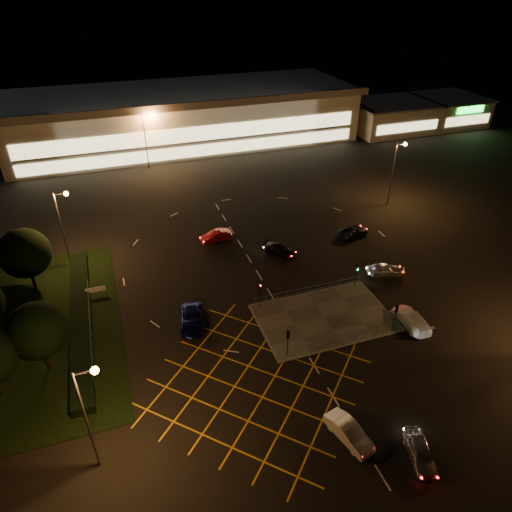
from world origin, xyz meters
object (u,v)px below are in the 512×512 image
object	(u,v)px
car_far_dkgrey	(280,250)
car_queue_white	(349,432)
signal_sw	(288,338)
car_near_silver	(420,452)
car_left_blue	(192,319)
signal_nw	(260,290)
signal_ne	(357,270)
car_right_silver	(385,269)
car_approach_white	(412,319)
signal_se	(396,312)
car_east_grey	(353,232)
car_circ_red	(216,236)

from	to	relation	value
car_far_dkgrey	car_queue_white	bearing A→B (deg)	-138.74
signal_sw	car_near_silver	distance (m)	14.69
car_left_blue	car_far_dkgrey	distance (m)	17.30
signal_nw	signal_ne	xyz separation A→B (m)	(12.00, 0.00, 0.00)
car_near_silver	car_right_silver	distance (m)	25.19
signal_ne	car_approach_white	bearing A→B (deg)	-74.03
signal_se	car_right_silver	xyz separation A→B (m)	(4.74, 9.08, -1.62)
signal_sw	signal_ne	size ratio (longest dim) A/B	1.00
signal_sw	car_near_silver	xyz separation A→B (m)	(5.56, -13.50, -1.64)
signal_nw	car_east_grey	bearing A→B (deg)	31.50
car_near_silver	car_east_grey	world-z (taller)	car_near_silver
car_left_blue	signal_sw	bearing A→B (deg)	-32.85
signal_sw	car_left_blue	size ratio (longest dim) A/B	0.59
car_queue_white	car_right_silver	world-z (taller)	same
car_left_blue	car_right_silver	xyz separation A→B (m)	(24.55, 1.49, 0.01)
car_queue_white	car_left_blue	xyz separation A→B (m)	(-9.00, 17.75, -0.01)
car_left_blue	car_circ_red	distance (m)	17.74
car_queue_white	car_left_blue	distance (m)	19.90
signal_ne	car_far_dkgrey	bearing A→B (deg)	120.74
car_far_dkgrey	car_circ_red	distance (m)	9.39
car_circ_red	car_approach_white	xyz separation A→B (m)	(15.14, -23.88, 0.04)
signal_nw	signal_ne	size ratio (longest dim) A/B	1.00
car_far_dkgrey	car_circ_red	world-z (taller)	car_circ_red
signal_ne	signal_nw	bearing A→B (deg)	180.00
signal_ne	car_approach_white	distance (m)	8.43
signal_nw	car_left_blue	size ratio (longest dim) A/B	0.59
car_right_silver	signal_ne	bearing A→B (deg)	118.33
car_east_grey	car_approach_white	size ratio (longest dim) A/B	0.90
signal_nw	car_right_silver	world-z (taller)	signal_nw
car_near_silver	car_far_dkgrey	size ratio (longest dim) A/B	0.95
signal_nw	signal_ne	distance (m)	12.00
signal_nw	car_circ_red	xyz separation A→B (m)	(-0.87, 15.93, -1.64)
signal_nw	car_queue_white	bearing A→B (deg)	-86.24
signal_se	car_queue_white	xyz separation A→B (m)	(-10.81, -10.16, -1.62)
signal_se	car_left_blue	xyz separation A→B (m)	(-19.81, 7.59, -1.63)
signal_sw	car_left_blue	xyz separation A→B (m)	(-7.81, 7.59, -1.63)
signal_nw	car_far_dkgrey	bearing A→B (deg)	57.51
signal_sw	car_approach_white	xyz separation A→B (m)	(14.28, 0.03, -1.60)
signal_nw	car_approach_white	size ratio (longest dim) A/B	0.60
car_circ_red	car_east_grey	world-z (taller)	car_circ_red
signal_sw	car_approach_white	distance (m)	14.37
signal_sw	car_near_silver	bearing A→B (deg)	112.40
car_near_silver	car_east_grey	xyz separation A→B (m)	(12.22, 32.38, -0.07)
signal_sw	car_near_silver	world-z (taller)	signal_sw
signal_sw	signal_nw	distance (m)	7.99
car_far_dkgrey	car_right_silver	distance (m)	13.63
car_east_grey	car_left_blue	bearing A→B (deg)	98.50
car_queue_white	car_approach_white	bearing A→B (deg)	22.94
signal_ne	car_left_blue	world-z (taller)	signal_ne
signal_se	car_far_dkgrey	xyz separation A→B (m)	(-5.79, 17.73, -1.71)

